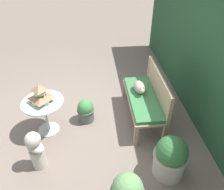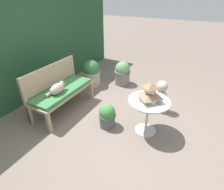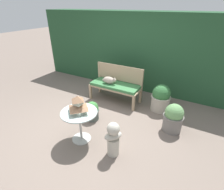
{
  "view_description": "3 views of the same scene",
  "coord_description": "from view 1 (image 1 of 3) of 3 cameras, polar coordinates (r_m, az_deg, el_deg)",
  "views": [
    {
      "loc": [
        3.01,
        0.39,
        2.82
      ],
      "look_at": [
        -0.1,
        0.69,
        0.49
      ],
      "focal_mm": 35.0,
      "sensor_mm": 36.0,
      "label": 1
    },
    {
      "loc": [
        -2.18,
        -1.04,
        2.14
      ],
      "look_at": [
        0.3,
        0.28,
        0.47
      ],
      "focal_mm": 28.0,
      "sensor_mm": 36.0,
      "label": 2
    },
    {
      "loc": [
        2.0,
        -2.49,
        2.38
      ],
      "look_at": [
        0.31,
        0.52,
        0.58
      ],
      "focal_mm": 28.0,
      "sensor_mm": 36.0,
      "label": 3
    }
  ],
  "objects": [
    {
      "name": "bench_backrest",
      "position": [
        3.87,
        11.97,
        1.91
      ],
      "size": [
        1.35,
        0.06,
        0.94
      ],
      "color": "tan",
      "rests_on": "ground"
    },
    {
      "name": "garden_bench",
      "position": [
        3.95,
        8.09,
        -1.19
      ],
      "size": [
        1.35,
        0.53,
        0.49
      ],
      "color": "tan",
      "rests_on": "ground"
    },
    {
      "name": "garden_bust",
      "position": [
        3.36,
        -19.27,
        -13.3
      ],
      "size": [
        0.33,
        0.36,
        0.67
      ],
      "rotation": [
        0.0,
        0.0,
        0.94
      ],
      "color": "#B7B2A3",
      "rests_on": "ground"
    },
    {
      "name": "pagoda_birdhouse",
      "position": [
        3.6,
        -18.14,
        0.05
      ],
      "size": [
        0.33,
        0.33,
        0.33
      ],
      "color": "#B2BCA8",
      "rests_on": "patio_table"
    },
    {
      "name": "patio_table",
      "position": [
        3.76,
        -17.36,
        -3.32
      ],
      "size": [
        0.68,
        0.68,
        0.64
      ],
      "color": "#B7B7B2",
      "rests_on": "ground"
    },
    {
      "name": "cat",
      "position": [
        3.96,
        7.22,
        2.04
      ],
      "size": [
        0.44,
        0.21,
        0.21
      ],
      "rotation": [
        0.0,
        0.0,
        0.07
      ],
      "color": "#A89989",
      "rests_on": "garden_bench"
    },
    {
      "name": "potted_plant_bench_right",
      "position": [
        4.0,
        -6.87,
        -4.07
      ],
      "size": [
        0.32,
        0.32,
        0.45
      ],
      "color": "#4C5651",
      "rests_on": "ground"
    },
    {
      "name": "ground",
      "position": [
        4.14,
        -9.53,
        -6.83
      ],
      "size": [
        30.0,
        30.0,
        0.0
      ],
      "primitive_type": "plane",
      "color": "#75665B"
    },
    {
      "name": "potted_plant_hedge_corner",
      "position": [
        3.23,
        15.01,
        -15.46
      ],
      "size": [
        0.48,
        0.48,
        0.68
      ],
      "color": "#ADA393",
      "rests_on": "ground"
    }
  ]
}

